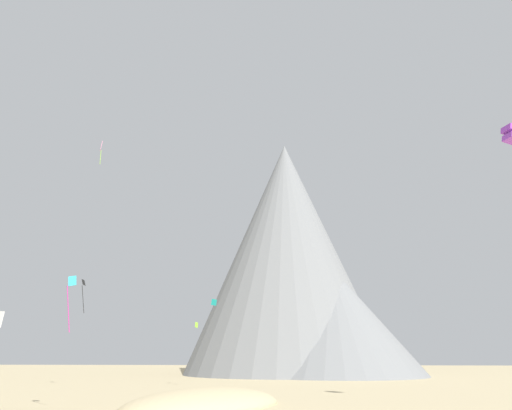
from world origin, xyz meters
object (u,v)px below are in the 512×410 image
object	(u,v)px
kite_teal_low	(214,302)
kite_black_mid	(83,288)
kite_violet_mid	(512,134)
kite_cyan_low	(71,292)
kite_pink_high	(101,148)
kite_lime_low	(197,325)
rock_massif	(289,272)

from	to	relation	value
kite_teal_low	kite_black_mid	bearing A→B (deg)	48.81
kite_black_mid	kite_violet_mid	bearing A→B (deg)	-73.80
kite_cyan_low	kite_pink_high	bearing A→B (deg)	-32.36
kite_violet_mid	kite_lime_low	distance (m)	53.59
kite_cyan_low	rock_massif	bearing A→B (deg)	-65.91
rock_massif	kite_black_mid	xyz separation A→B (m)	(-32.41, -48.63, -9.87)
kite_cyan_low	kite_black_mid	bearing A→B (deg)	-30.86
kite_black_mid	kite_teal_low	xyz separation A→B (m)	(21.19, -1.88, -2.55)
rock_massif	kite_teal_low	world-z (taller)	rock_massif
rock_massif	kite_black_mid	world-z (taller)	rock_massif
kite_violet_mid	kite_teal_low	world-z (taller)	kite_violet_mid
kite_pink_high	rock_massif	bearing A→B (deg)	-10.82
kite_pink_high	kite_cyan_low	size ratio (longest dim) A/B	0.77
rock_massif	kite_cyan_low	bearing A→B (deg)	-103.92
rock_massif	kite_lime_low	world-z (taller)	rock_massif
rock_massif	kite_violet_mid	distance (m)	82.03
kite_violet_mid	kite_lime_low	bearing A→B (deg)	28.55
kite_pink_high	kite_teal_low	bearing A→B (deg)	-64.32
kite_lime_low	kite_cyan_low	world-z (taller)	kite_cyan_low
kite_teal_low	kite_pink_high	distance (m)	31.10
kite_black_mid	kite_cyan_low	size ratio (longest dim) A/B	1.02
kite_black_mid	kite_lime_low	xyz separation A→B (m)	(17.49, 4.32, -5.53)
kite_black_mid	kite_pink_high	world-z (taller)	kite_pink_high
kite_teal_low	kite_cyan_low	distance (m)	31.52
rock_massif	kite_lime_low	bearing A→B (deg)	-108.61
kite_lime_low	kite_pink_high	world-z (taller)	kite_pink_high
kite_black_mid	kite_violet_mid	size ratio (longest dim) A/B	2.90
kite_cyan_low	kite_violet_mid	bearing A→B (deg)	-139.50
kite_black_mid	kite_pink_high	xyz separation A→B (m)	(2.44, -4.15, 22.15)
rock_massif	kite_pink_high	bearing A→B (deg)	-119.59
rock_massif	kite_lime_low	distance (m)	49.22
kite_lime_low	kite_cyan_low	xyz separation A→B (m)	(-5.09, -36.40, 1.07)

